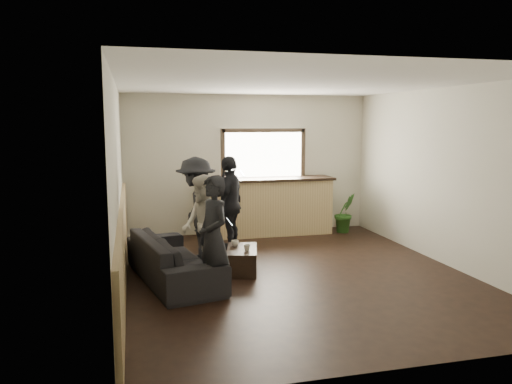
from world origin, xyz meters
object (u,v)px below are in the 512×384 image
object	(u,v)px
person_c	(196,210)
sofa	(174,258)
person_d	(230,204)
bar_counter	(266,203)
person_b	(203,225)
cup_a	(235,243)
potted_plant	(345,213)
person_a	(213,237)
cup_b	(247,248)
coffee_table	(242,260)

from	to	relation	value
person_c	sofa	bearing A→B (deg)	-26.80
person_c	person_d	bearing A→B (deg)	128.64
bar_counter	sofa	bearing A→B (deg)	-129.25
person_b	person_d	xyz separation A→B (m)	(0.65, 1.26, 0.09)
cup_a	potted_plant	size ratio (longest dim) A/B	0.14
person_a	person_c	bearing A→B (deg)	163.58
sofa	cup_a	distance (m)	1.02
cup_a	person_a	world-z (taller)	person_a
bar_counter	cup_a	xyz separation A→B (m)	(-1.11, -2.22, -0.24)
sofa	person_c	xyz separation A→B (m)	(0.45, 0.88, 0.53)
bar_counter	cup_b	distance (m)	2.72
person_d	coffee_table	bearing A→B (deg)	26.64
cup_a	person_a	xyz separation A→B (m)	(-0.52, -1.14, 0.39)
person_d	cup_a	bearing A→B (deg)	22.41
sofa	potted_plant	size ratio (longest dim) A/B	2.71
potted_plant	person_b	distance (m)	3.93
bar_counter	person_c	world-z (taller)	bar_counter
cup_a	person_b	world-z (taller)	person_b
coffee_table	person_b	xyz separation A→B (m)	(-0.59, -0.02, 0.57)
cup_b	person_b	distance (m)	0.73
bar_counter	person_a	xyz separation A→B (m)	(-1.63, -3.36, 0.15)
sofa	person_c	bearing A→B (deg)	-39.24
cup_a	person_a	size ratio (longest dim) A/B	0.07
sofa	person_d	bearing A→B (deg)	-50.43
person_c	potted_plant	bearing A→B (deg)	114.16
person_a	person_d	xyz separation A→B (m)	(0.65, 2.22, 0.05)
cup_b	potted_plant	xyz separation A→B (m)	(2.61, 2.31, 0.00)
person_b	person_d	bearing A→B (deg)	142.72
coffee_table	person_c	size ratio (longest dim) A/B	0.47
cup_a	person_c	xyz separation A→B (m)	(-0.52, 0.56, 0.45)
person_c	cup_a	bearing A→B (deg)	42.86
person_a	person_c	size ratio (longest dim) A/B	0.93
person_b	person_d	distance (m)	1.42
cup_a	person_d	bearing A→B (deg)	82.86
cup_b	person_c	distance (m)	1.16
sofa	person_c	world-z (taller)	person_c
bar_counter	potted_plant	xyz separation A→B (m)	(1.62, -0.21, -0.23)
cup_b	person_b	xyz separation A→B (m)	(-0.63, 0.12, 0.34)
cup_a	person_d	distance (m)	1.17
cup_b	person_a	distance (m)	1.12
potted_plant	cup_a	bearing A→B (deg)	-143.70
bar_counter	potted_plant	bearing A→B (deg)	-7.51
coffee_table	person_a	xyz separation A→B (m)	(-0.59, -0.98, 0.61)
cup_b	cup_a	bearing A→B (deg)	111.23
bar_counter	cup_b	xyz separation A→B (m)	(-0.99, -2.52, -0.24)
bar_counter	person_a	size ratio (longest dim) A/B	1.70
sofa	cup_b	size ratio (longest dim) A/B	22.12
person_b	coffee_table	bearing A→B (deg)	82.35
cup_a	person_d	size ratio (longest dim) A/B	0.07
potted_plant	person_a	size ratio (longest dim) A/B	0.51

